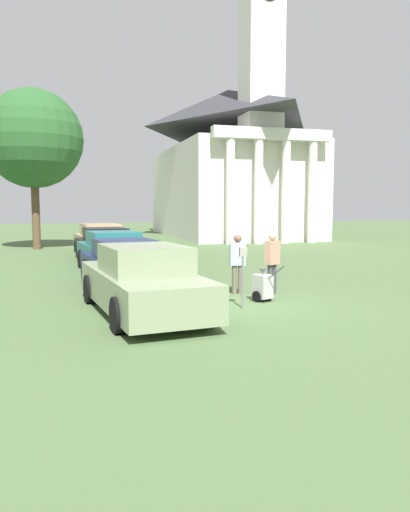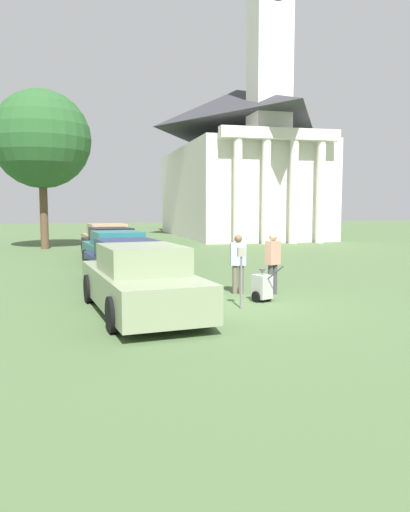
% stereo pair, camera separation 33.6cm
% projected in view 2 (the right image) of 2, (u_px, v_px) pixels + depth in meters
% --- Properties ---
extents(ground_plane, '(120.00, 120.00, 0.00)m').
position_uv_depth(ground_plane, '(231.00, 306.00, 12.11)').
color(ground_plane, '#4C663D').
extents(parked_car_sage, '(2.51, 5.37, 1.56)m').
position_uv_depth(parked_car_sage, '(141.00, 282.00, 11.27)').
color(parked_car_sage, gray).
rests_on(parked_car_sage, ground_plane).
extents(parked_car_navy, '(2.40, 5.00, 1.45)m').
position_uv_depth(parked_car_navy, '(126.00, 265.00, 14.71)').
color(parked_car_navy, '#19234C').
rests_on(parked_car_navy, ground_plane).
extents(parked_car_teal, '(2.45, 5.03, 1.49)m').
position_uv_depth(parked_car_teal, '(117.00, 252.00, 18.46)').
color(parked_car_teal, '#23666B').
rests_on(parked_car_teal, ground_plane).
extents(parked_car_black, '(2.46, 5.21, 1.47)m').
position_uv_depth(parked_car_black, '(110.00, 245.00, 22.06)').
color(parked_car_black, black).
rests_on(parked_car_black, ground_plane).
extents(parked_car_tan, '(2.50, 4.92, 1.53)m').
position_uv_depth(parked_car_tan, '(107.00, 240.00, 25.15)').
color(parked_car_tan, tan).
rests_on(parked_car_tan, ground_plane).
extents(parking_meter, '(0.18, 0.09, 1.46)m').
position_uv_depth(parking_meter, '(241.00, 266.00, 11.74)').
color(parking_meter, slate).
rests_on(parking_meter, ground_plane).
extents(person_worker, '(0.46, 0.30, 1.64)m').
position_uv_depth(person_worker, '(238.00, 261.00, 13.72)').
color(person_worker, '#665B4C').
rests_on(person_worker, ground_plane).
extents(person_supervisor, '(0.47, 0.39, 1.70)m').
position_uv_depth(person_supervisor, '(273.00, 259.00, 13.64)').
color(person_supervisor, '#3F3F47').
rests_on(person_supervisor, ground_plane).
extents(equipment_cart, '(0.56, 0.99, 1.00)m').
position_uv_depth(equipment_cart, '(262.00, 286.00, 12.68)').
color(equipment_cart, '#B2B2AD').
rests_on(equipment_cart, ground_plane).
extents(church, '(9.56, 18.04, 25.81)m').
position_uv_depth(church, '(239.00, 157.00, 39.51)').
color(church, silver).
rests_on(church, ground_plane).
extents(shade_tree, '(5.39, 5.39, 8.78)m').
position_uv_depth(shade_tree, '(42.00, 140.00, 27.51)').
color(shade_tree, brown).
rests_on(shade_tree, ground_plane).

